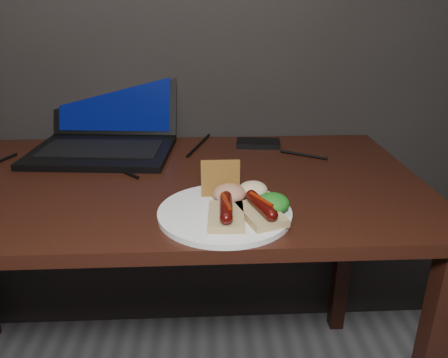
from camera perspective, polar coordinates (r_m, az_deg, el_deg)
desk at (r=1.15m, az=-10.26°, el=-4.01°), size 1.40×0.70×0.75m
laptop at (r=1.36m, az=-15.11°, el=5.93°), size 0.42×0.41×0.25m
hard_drive at (r=1.35m, az=4.48°, el=4.67°), size 0.14×0.09×0.02m
desk_cables at (r=1.25m, az=-10.11°, el=2.77°), size 0.97×0.37×0.01m
plate at (r=0.91m, az=0.09°, el=-4.44°), size 0.31×0.31×0.01m
bread_sausage_center at (r=0.86m, az=0.28°, el=-4.37°), size 0.08×0.12×0.04m
bread_sausage_right at (r=0.88m, az=4.84°, el=-4.07°), size 0.10×0.13×0.04m
crispbread at (r=0.96m, az=-0.47°, el=0.07°), size 0.09×0.01×0.08m
salad_greens at (r=0.90m, az=6.36°, el=-3.14°), size 0.07×0.07×0.04m
salsa_mound at (r=0.94m, az=0.70°, el=-1.90°), size 0.07×0.07×0.04m
coleslaw_mound at (r=0.96m, az=3.82°, el=-1.40°), size 0.06×0.06×0.04m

